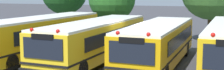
# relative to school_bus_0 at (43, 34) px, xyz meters

# --- Properties ---
(ground_plane) EXTENTS (160.00, 160.00, 0.00)m
(ground_plane) POSITION_rel_school_bus_0_xyz_m (5.77, 0.20, -1.42)
(ground_plane) COLOR #38383D
(school_bus_0) EXTENTS (2.76, 11.66, 2.69)m
(school_bus_0) POSITION_rel_school_bus_0_xyz_m (0.00, 0.00, 0.00)
(school_bus_0) COLOR yellow
(school_bus_0) RESTS_ON ground_plane
(school_bus_1) EXTENTS (2.75, 11.33, 2.56)m
(school_bus_1) POSITION_rel_school_bus_0_xyz_m (3.87, -0.00, -0.07)
(school_bus_1) COLOR yellow
(school_bus_1) RESTS_ON ground_plane
(school_bus_2) EXTENTS (2.51, 10.29, 2.52)m
(school_bus_2) POSITION_rel_school_bus_0_xyz_m (7.65, 0.15, -0.09)
(school_bus_2) COLOR #EAA80C
(school_bus_2) RESTS_ON ground_plane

